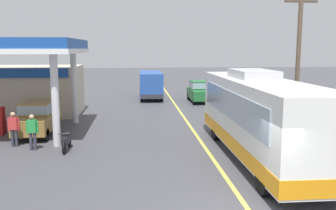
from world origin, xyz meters
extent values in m
plane|color=#424247|center=(0.00, 20.00, 0.00)|extent=(120.00, 120.00, 0.00)
cube|color=#D8CC4C|center=(0.00, 15.00, 0.00)|extent=(0.16, 50.00, 0.01)
cube|color=white|center=(1.92, 5.25, 1.88)|extent=(2.50, 11.00, 2.90)
cube|color=orange|center=(1.92, 5.25, 0.77)|extent=(2.54, 11.04, 0.56)
cube|color=#8C9EAD|center=(1.92, -0.19, 2.42)|extent=(2.30, 0.10, 1.40)
cube|color=#8C9EAD|center=(0.65, 5.25, 2.33)|extent=(0.06, 9.35, 1.10)
cube|color=#8C9EAD|center=(3.19, 5.25, 2.33)|extent=(0.06, 9.35, 1.10)
cube|color=white|center=(1.92, -0.18, 3.12)|extent=(1.75, 0.08, 0.32)
cube|color=#B2B2B7|center=(1.92, 6.25, 3.51)|extent=(1.60, 2.80, 0.36)
cylinder|color=black|center=(0.82, 1.35, 0.50)|extent=(0.30, 1.00, 1.00)
cylinder|color=black|center=(3.02, 1.35, 0.50)|extent=(0.30, 1.00, 1.00)
cylinder|color=black|center=(0.82, 8.55, 0.50)|extent=(0.30, 1.00, 1.00)
cylinder|color=black|center=(3.02, 8.55, 0.50)|extent=(0.30, 1.00, 1.00)
cylinder|color=silver|center=(-6.99, 7.98, 2.30)|extent=(0.36, 0.36, 4.60)
cylinder|color=silver|center=(-6.99, 13.38, 2.30)|extent=(0.36, 0.36, 4.60)
cube|color=beige|center=(-10.69, 16.88, 1.70)|extent=(7.00, 4.40, 3.40)
cube|color=#194799|center=(-10.69, 14.64, 3.05)|extent=(6.30, 0.10, 0.60)
cube|color=olive|center=(-8.50, 10.50, 0.72)|extent=(1.70, 4.20, 0.80)
cube|color=olive|center=(-8.50, 10.70, 1.47)|extent=(1.50, 2.31, 0.70)
cube|color=#8C9EAD|center=(-8.50, 10.70, 1.47)|extent=(1.53, 2.35, 0.49)
cylinder|color=black|center=(-9.25, 9.00, 0.32)|extent=(0.20, 0.64, 0.64)
cylinder|color=black|center=(-7.75, 9.00, 0.32)|extent=(0.20, 0.64, 0.64)
cylinder|color=black|center=(-9.25, 12.00, 0.32)|extent=(0.20, 0.64, 0.64)
cylinder|color=black|center=(-7.75, 12.00, 0.32)|extent=(0.20, 0.64, 0.64)
cube|color=#264C9E|center=(-1.88, 24.65, 1.39)|extent=(2.00, 6.00, 2.10)
cube|color=#8C9EAD|center=(-1.88, 24.65, 1.79)|extent=(2.04, 5.10, 0.80)
cube|color=#2D2D33|center=(-1.88, 21.60, 0.54)|extent=(1.90, 0.16, 0.36)
cylinder|color=black|center=(-2.76, 22.65, 0.38)|extent=(0.22, 0.76, 0.76)
cylinder|color=black|center=(-1.00, 22.65, 0.38)|extent=(0.22, 0.76, 0.76)
cylinder|color=black|center=(-2.76, 26.65, 0.38)|extent=(0.22, 0.76, 0.76)
cylinder|color=black|center=(-1.00, 26.65, 0.38)|extent=(0.22, 0.76, 0.76)
cylinder|color=black|center=(-6.39, 6.58, 0.30)|extent=(0.10, 0.60, 0.60)
cylinder|color=black|center=(-6.39, 7.78, 0.30)|extent=(0.10, 0.60, 0.60)
cube|color=black|center=(-6.39, 7.18, 0.50)|extent=(0.20, 1.30, 0.36)
cube|color=black|center=(-6.39, 7.33, 0.72)|extent=(0.24, 0.60, 0.12)
cylinder|color=#2D2D33|center=(-6.39, 6.63, 0.90)|extent=(0.55, 0.04, 0.04)
cylinder|color=#33333F|center=(-9.07, 8.04, 0.41)|extent=(0.14, 0.14, 0.82)
cylinder|color=#33333F|center=(-8.89, 8.04, 0.41)|extent=(0.14, 0.14, 0.82)
cube|color=#BF3333|center=(-8.98, 8.04, 1.12)|extent=(0.36, 0.22, 0.60)
sphere|color=tan|center=(-8.98, 8.04, 1.55)|extent=(0.22, 0.22, 0.22)
cylinder|color=#BF3333|center=(-9.21, 8.04, 1.07)|extent=(0.09, 0.09, 0.58)
cylinder|color=#BF3333|center=(-8.75, 8.04, 1.07)|extent=(0.09, 0.09, 0.58)
cylinder|color=#33333F|center=(-8.02, 7.33, 0.41)|extent=(0.14, 0.14, 0.82)
cylinder|color=#33333F|center=(-7.84, 7.33, 0.41)|extent=(0.14, 0.14, 0.82)
cube|color=#268C3F|center=(-7.93, 7.33, 1.12)|extent=(0.36, 0.22, 0.60)
sphere|color=tan|center=(-7.93, 7.33, 1.55)|extent=(0.22, 0.22, 0.22)
cylinder|color=#268C3F|center=(-8.16, 7.33, 1.07)|extent=(0.09, 0.09, 0.58)
cylinder|color=#268C3F|center=(-7.70, 7.33, 1.07)|extent=(0.09, 0.09, 0.58)
cube|color=#1E602D|center=(2.29, 21.95, 0.72)|extent=(1.70, 4.20, 0.80)
cube|color=#1E602D|center=(2.29, 22.15, 1.47)|extent=(1.50, 2.31, 0.70)
cube|color=#8C9EAD|center=(2.29, 22.15, 1.47)|extent=(1.53, 2.35, 0.49)
cylinder|color=black|center=(1.54, 20.45, 0.32)|extent=(0.20, 0.64, 0.64)
cylinder|color=black|center=(3.04, 20.45, 0.32)|extent=(0.20, 0.64, 0.64)
cylinder|color=black|center=(1.54, 23.45, 0.32)|extent=(0.20, 0.64, 0.64)
cylinder|color=black|center=(3.04, 23.45, 0.32)|extent=(0.20, 0.64, 0.64)
cylinder|color=brown|center=(5.69, 10.15, 3.86)|extent=(0.24, 0.24, 7.71)
cube|color=#4C3D33|center=(5.69, 10.15, 7.11)|extent=(1.80, 0.12, 0.12)
camera|label=1|loc=(-3.17, -9.54, 4.62)|focal=39.45mm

